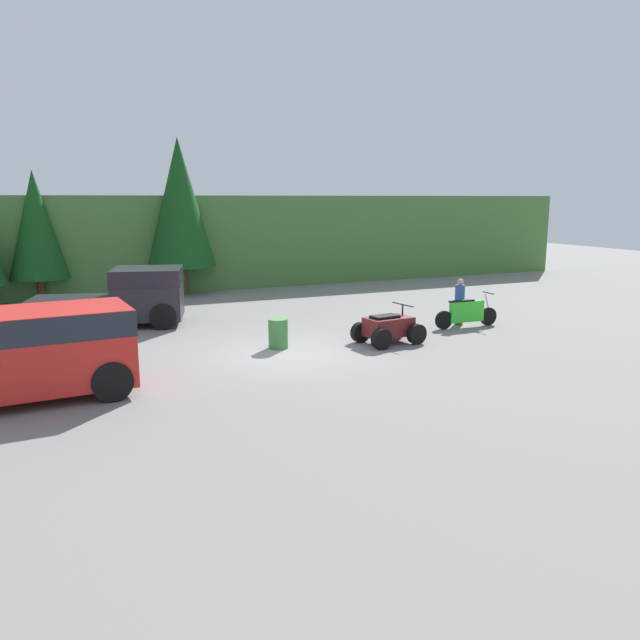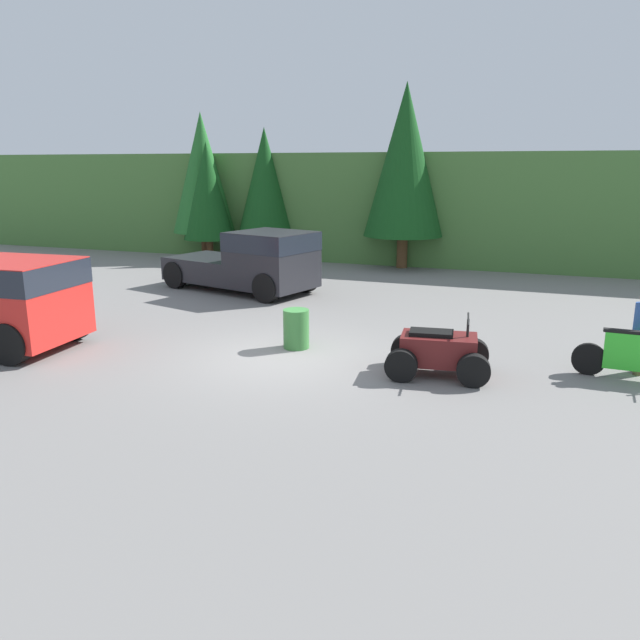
# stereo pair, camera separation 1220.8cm
# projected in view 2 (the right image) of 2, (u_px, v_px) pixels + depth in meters

# --- Properties ---
(ground_plane) EXTENTS (80.00, 80.00, 0.00)m
(ground_plane) POSITION_uv_depth(u_px,v_px,m) (281.00, 357.00, 13.34)
(ground_plane) COLOR slate
(hillside_backdrop) EXTENTS (44.00, 6.00, 4.50)m
(hillside_backdrop) POSITION_uv_depth(u_px,v_px,m) (426.00, 206.00, 27.38)
(hillside_backdrop) COLOR #477538
(hillside_backdrop) RESTS_ON ground_plane
(tree_left) EXTENTS (2.74, 2.74, 6.22)m
(tree_left) POSITION_uv_depth(u_px,v_px,m) (203.00, 173.00, 27.05)
(tree_left) COLOR brown
(tree_left) RESTS_ON ground_plane
(tree_mid_left) EXTENTS (2.19, 2.19, 4.97)m
(tree_mid_left) POSITION_uv_depth(u_px,v_px,m) (208.00, 191.00, 26.52)
(tree_mid_left) COLOR brown
(tree_mid_left) RESTS_ON ground_plane
(tree_mid_right) EXTENTS (2.44, 2.44, 5.55)m
(tree_mid_right) POSITION_uv_depth(u_px,v_px,m) (265.00, 183.00, 26.43)
(tree_mid_right) COLOR brown
(tree_mid_right) RESTS_ON ground_plane
(tree_right) EXTENTS (3.12, 3.12, 7.08)m
(tree_right) POSITION_uv_depth(u_px,v_px,m) (405.00, 161.00, 24.06)
(tree_right) COLOR brown
(tree_right) RESTS_ON ground_plane
(pickup_truck_second) EXTENTS (5.52, 3.45, 2.00)m
(pickup_truck_second) POSITION_uv_depth(u_px,v_px,m) (254.00, 260.00, 19.92)
(pickup_truck_second) COLOR #232328
(pickup_truck_second) RESTS_ON ground_plane
(quad_atv) EXTENTS (2.10, 1.53, 1.17)m
(quad_atv) POSITION_uv_depth(u_px,v_px,m) (438.00, 352.00, 12.12)
(quad_atv) COLOR black
(quad_atv) RESTS_ON ground_plane
(steel_barrel) EXTENTS (0.58, 0.58, 0.88)m
(steel_barrel) POSITION_uv_depth(u_px,v_px,m) (296.00, 329.00, 13.94)
(steel_barrel) COLOR #387A38
(steel_barrel) RESTS_ON ground_plane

